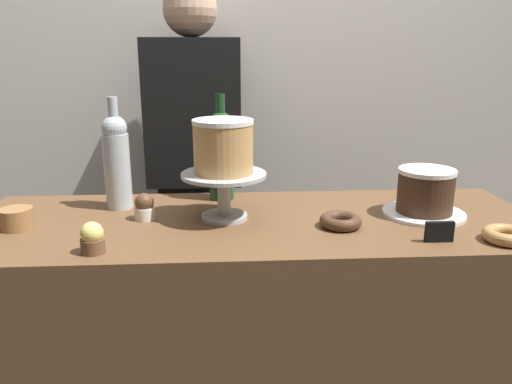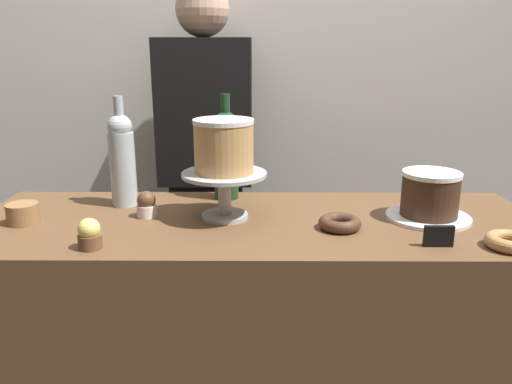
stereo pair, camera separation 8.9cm
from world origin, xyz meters
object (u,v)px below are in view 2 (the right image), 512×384
at_px(wine_bottle_green, 226,153).
at_px(cake_stand_pedestal, 224,187).
at_px(chocolate_round_cake, 430,194).
at_px(cupcake_lemon, 90,234).
at_px(white_layer_cake, 224,146).
at_px(barista_figure, 207,183).
at_px(donut_chocolate, 340,223).
at_px(wine_bottle_clear, 122,158).
at_px(price_sign_chalkboard, 439,236).
at_px(donut_maple, 509,242).
at_px(cookie_stack, 23,213).
at_px(cupcake_chocolate, 147,205).

bearing_deg(wine_bottle_green, cake_stand_pedestal, -87.74).
height_order(chocolate_round_cake, cupcake_lemon, chocolate_round_cake).
distance_m(white_layer_cake, barista_figure, 0.69).
bearing_deg(cupcake_lemon, barista_figure, 77.61).
bearing_deg(barista_figure, white_layer_cake, -79.64).
xyz_separation_m(cake_stand_pedestal, donut_chocolate, (0.31, -0.09, -0.07)).
height_order(wine_bottle_green, wine_bottle_clear, same).
distance_m(chocolate_round_cake, cupcake_lemon, 0.90).
xyz_separation_m(cupcake_lemon, price_sign_chalkboard, (0.83, 0.02, -0.01)).
xyz_separation_m(cupcake_lemon, barista_figure, (0.19, 0.85, -0.10)).
relative_size(wine_bottle_green, donut_maple, 2.91).
bearing_deg(barista_figure, price_sign_chalkboard, -52.75).
relative_size(wine_bottle_clear, cookie_stack, 3.87).
relative_size(white_layer_cake, cupcake_chocolate, 2.19).
distance_m(white_layer_cake, wine_bottle_green, 0.21).
xyz_separation_m(cupcake_lemon, donut_chocolate, (0.61, 0.14, -0.02)).
bearing_deg(price_sign_chalkboard, wine_bottle_clear, 158.42).
bearing_deg(cake_stand_pedestal, donut_maple, -17.53).
xyz_separation_m(chocolate_round_cake, barista_figure, (-0.68, 0.63, -0.14)).
height_order(cake_stand_pedestal, barista_figure, barista_figure).
distance_m(wine_bottle_green, cookie_stack, 0.60).
bearing_deg(chocolate_round_cake, price_sign_chalkboard, -101.67).
xyz_separation_m(cake_stand_pedestal, white_layer_cake, (0.00, 0.00, 0.11)).
relative_size(cupcake_lemon, cookie_stack, 0.88).
xyz_separation_m(cupcake_lemon, donut_maple, (0.99, 0.01, -0.02)).
xyz_separation_m(wine_bottle_clear, cookie_stack, (-0.23, -0.17, -0.12)).
relative_size(donut_maple, price_sign_chalkboard, 1.60).
bearing_deg(cake_stand_pedestal, price_sign_chalkboard, -21.74).
xyz_separation_m(cake_stand_pedestal, cookie_stack, (-0.54, -0.05, -0.06)).
bearing_deg(cupcake_chocolate, white_layer_cake, -2.24).
xyz_separation_m(cookie_stack, barista_figure, (0.43, 0.68, -0.09)).
relative_size(cupcake_chocolate, price_sign_chalkboard, 1.06).
xyz_separation_m(chocolate_round_cake, cupcake_chocolate, (-0.78, 0.01, -0.04)).
distance_m(cake_stand_pedestal, white_layer_cake, 0.11).
distance_m(chocolate_round_cake, donut_maple, 0.25).
relative_size(cookie_stack, price_sign_chalkboard, 1.20).
relative_size(chocolate_round_cake, cupcake_chocolate, 2.11).
relative_size(white_layer_cake, wine_bottle_clear, 0.50).
relative_size(donut_maple, cookie_stack, 1.33).
xyz_separation_m(white_layer_cake, cookie_stack, (-0.54, -0.05, -0.18)).
distance_m(cupcake_chocolate, donut_maple, 0.93).
bearing_deg(chocolate_round_cake, donut_chocolate, -162.16).
height_order(cupcake_chocolate, donut_maple, cupcake_chocolate).
xyz_separation_m(cake_stand_pedestal, barista_figure, (-0.12, 0.63, -0.16)).
xyz_separation_m(wine_bottle_clear, donut_maple, (1.00, -0.34, -0.13)).
height_order(cupcake_lemon, donut_maple, cupcake_lemon).
height_order(wine_bottle_clear, cupcake_chocolate, wine_bottle_clear).
relative_size(cake_stand_pedestal, wine_bottle_clear, 0.72).
distance_m(donut_maple, price_sign_chalkboard, 0.16).
distance_m(cake_stand_pedestal, cupcake_lemon, 0.38).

